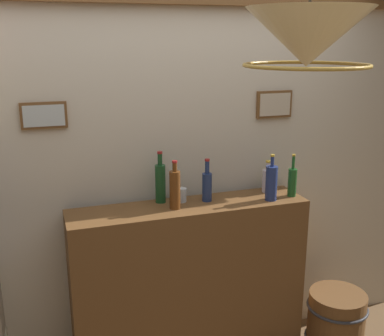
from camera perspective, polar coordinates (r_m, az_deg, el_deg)
panelled_rear_partition at (r=3.07m, az=-1.77°, el=-0.02°), size 3.66×0.15×2.47m
bar_shelf_unit at (r=3.14m, az=-0.30°, el=-14.36°), size 1.49×0.34×1.14m
liquor_bottle_vodka at (r=2.80m, az=-2.09°, el=-2.55°), size 0.07×0.07×0.30m
liquor_bottle_whiskey at (r=2.91m, az=-3.86°, el=-1.72°), size 0.06×0.06×0.33m
liquor_bottle_brandy at (r=3.16m, az=9.15°, el=-1.41°), size 0.07×0.07×0.21m
liquor_bottle_sherry at (r=2.94m, az=1.83°, el=-2.10°), size 0.06×0.06×0.27m
liquor_bottle_rum at (r=2.99m, az=9.60°, el=-1.75°), size 0.07×0.07×0.30m
liquor_bottle_rye at (r=3.10m, az=12.06°, el=-1.59°), size 0.06×0.06×0.28m
glass_tumbler_rocks at (r=2.94m, az=-1.28°, el=-3.29°), size 0.06×0.06×0.09m
pendant_lamp at (r=2.06m, az=13.84°, el=14.95°), size 0.53×0.53×0.59m
wooden_barrel at (r=3.58m, az=17.03°, el=-17.47°), size 0.42×0.42×0.45m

